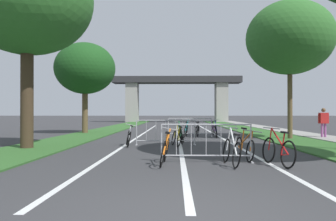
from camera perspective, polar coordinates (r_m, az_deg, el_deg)
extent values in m
plane|color=#333335|center=(4.59, 3.94, -17.53)|extent=(300.00, 300.00, 0.00)
cube|color=#2D5B26|center=(26.89, -10.04, -3.21)|extent=(2.61, 53.67, 0.05)
cube|color=#2D5B26|center=(26.97, 13.39, -3.20)|extent=(2.61, 53.67, 0.05)
cube|color=gray|center=(27.52, 17.90, -3.10)|extent=(1.80, 53.67, 0.08)
cube|color=silver|center=(19.95, 1.84, -4.26)|extent=(0.14, 31.05, 0.01)
cube|color=silver|center=(20.10, 8.38, -4.23)|extent=(0.14, 31.05, 0.01)
cube|color=silver|center=(20.06, -4.72, -4.24)|extent=(0.14, 31.05, 0.01)
cube|color=#2D2D30|center=(48.97, 1.48, 5.21)|extent=(18.58, 3.13, 0.91)
cube|color=#9E9B93|center=(49.16, -6.12, 1.35)|extent=(1.70, 2.40, 5.68)
cube|color=#9E9B93|center=(49.22, 9.08, 1.35)|extent=(1.70, 2.40, 5.68)
cylinder|color=#3D2D1E|center=(13.51, -22.93, 1.91)|extent=(0.46, 0.46, 3.77)
cylinder|color=brown|center=(22.44, -13.98, -0.28)|extent=(0.37, 0.37, 2.78)
ellipsoid|color=#194719|center=(22.63, -13.97, 6.99)|extent=(3.94, 3.94, 3.35)
cylinder|color=brown|center=(18.14, 20.09, 0.94)|extent=(0.24, 0.24, 3.53)
ellipsoid|color=#2D6628|center=(18.54, 20.07, 11.58)|extent=(4.42, 4.42, 3.76)
cylinder|color=#ADADB2|center=(9.21, -1.12, -5.54)|extent=(0.04, 0.04, 1.05)
cube|color=#ADADB2|center=(9.27, -1.12, -8.68)|extent=(0.06, 0.44, 0.03)
cylinder|color=#ADADB2|center=(9.44, 13.96, -5.40)|extent=(0.04, 0.04, 1.05)
cube|color=#ADADB2|center=(9.49, 13.96, -8.47)|extent=(0.06, 0.44, 0.03)
cylinder|color=#ADADB2|center=(9.21, 6.51, -2.39)|extent=(2.45, 0.05, 0.04)
cylinder|color=#ADADB2|center=(9.28, 6.51, -7.64)|extent=(2.45, 0.05, 0.04)
cylinder|color=#ADADB2|center=(9.19, 1.43, -4.99)|extent=(0.02, 0.02, 0.87)
cylinder|color=#ADADB2|center=(9.20, 3.97, -4.98)|extent=(0.02, 0.02, 0.87)
cylinder|color=#ADADB2|center=(9.23, 6.51, -4.96)|extent=(0.02, 0.02, 0.87)
cylinder|color=#ADADB2|center=(9.28, 9.02, -4.94)|extent=(0.02, 0.02, 0.87)
cylinder|color=#ADADB2|center=(9.35, 11.51, -4.90)|extent=(0.02, 0.02, 0.87)
cylinder|color=#ADADB2|center=(14.07, -5.39, -3.76)|extent=(0.04, 0.04, 1.05)
cube|color=#ADADB2|center=(14.11, -5.40, -5.83)|extent=(0.09, 0.44, 0.03)
cylinder|color=#ADADB2|center=(14.14, 4.57, -3.74)|extent=(0.04, 0.04, 1.05)
cube|color=#ADADB2|center=(14.18, 4.57, -5.80)|extent=(0.09, 0.44, 0.03)
cylinder|color=#ADADB2|center=(14.03, -0.40, -1.70)|extent=(2.44, 0.19, 0.04)
cylinder|color=#ADADB2|center=(14.08, -0.40, -5.16)|extent=(2.44, 0.19, 0.04)
cylinder|color=#ADADB2|center=(14.04, -3.73, -3.39)|extent=(0.02, 0.02, 0.87)
cylinder|color=#ADADB2|center=(14.04, -2.07, -3.40)|extent=(0.02, 0.02, 0.87)
cylinder|color=#ADADB2|center=(14.05, -0.40, -3.40)|extent=(0.02, 0.02, 0.87)
cylinder|color=#ADADB2|center=(14.06, 1.26, -3.39)|extent=(0.02, 0.02, 0.87)
cylinder|color=#ADADB2|center=(14.10, 2.92, -3.38)|extent=(0.02, 0.02, 0.87)
cylinder|color=#ADADB2|center=(18.86, 0.05, -2.90)|extent=(0.04, 0.04, 1.05)
cube|color=#ADADB2|center=(18.89, 0.05, -4.45)|extent=(0.07, 0.44, 0.03)
cylinder|color=#ADADB2|center=(19.04, 7.44, -2.87)|extent=(0.04, 0.04, 1.05)
cube|color=#ADADB2|center=(19.07, 7.44, -4.40)|extent=(0.07, 0.44, 0.03)
cylinder|color=#ADADB2|center=(18.90, 3.76, -1.36)|extent=(2.45, 0.11, 0.04)
cylinder|color=#ADADB2|center=(18.93, 3.76, -3.94)|extent=(2.45, 0.11, 0.04)
cylinder|color=#ADADB2|center=(18.87, 1.29, -2.63)|extent=(0.02, 0.02, 0.87)
cylinder|color=#ADADB2|center=(18.88, 2.53, -2.62)|extent=(0.02, 0.02, 0.87)
cylinder|color=#ADADB2|center=(18.91, 3.76, -2.62)|extent=(0.02, 0.02, 0.87)
cylinder|color=#ADADB2|center=(18.94, 4.99, -2.62)|extent=(0.02, 0.02, 0.87)
cylinder|color=#ADADB2|center=(18.99, 6.22, -2.61)|extent=(0.02, 0.02, 0.87)
torus|color=black|center=(8.24, -0.87, -7.45)|extent=(0.20, 0.69, 0.67)
torus|color=black|center=(9.20, -0.26, -6.71)|extent=(0.20, 0.69, 0.67)
cylinder|color=orange|center=(8.66, -0.21, -5.20)|extent=(0.21, 0.95, 0.61)
cylinder|color=orange|center=(8.48, -0.39, -5.68)|extent=(0.15, 0.12, 0.57)
cylinder|color=orange|center=(8.39, -0.79, -7.49)|extent=(0.04, 0.32, 0.08)
cylinder|color=orange|center=(9.15, 0.06, -4.95)|extent=(0.14, 0.10, 0.58)
cube|color=black|center=(8.42, -0.07, -3.81)|extent=(0.12, 0.25, 0.07)
cylinder|color=#99999E|center=(9.10, 0.38, -3.16)|extent=(0.43, 0.06, 0.11)
torus|color=black|center=(8.62, 19.82, -7.07)|extent=(0.25, 0.70, 0.69)
torus|color=black|center=(9.47, 16.80, -6.47)|extent=(0.25, 0.70, 0.69)
cylinder|color=red|center=(9.01, 18.47, -4.89)|extent=(0.18, 0.95, 0.63)
cylinder|color=red|center=(8.85, 19.02, -5.38)|extent=(0.12, 0.11, 0.58)
cylinder|color=red|center=(8.76, 19.28, -7.14)|extent=(0.10, 0.32, 0.08)
cylinder|color=red|center=(9.44, 17.02, -4.69)|extent=(0.11, 0.08, 0.60)
cube|color=black|center=(8.82, 19.29, -3.54)|extent=(0.15, 0.26, 0.06)
cylinder|color=#99999E|center=(9.41, 17.24, -2.90)|extent=(0.48, 0.13, 0.08)
torus|color=black|center=(19.01, 8.03, -3.49)|extent=(0.18, 0.65, 0.64)
torus|color=black|center=(19.98, 7.61, -3.34)|extent=(0.18, 0.65, 0.64)
cylinder|color=#662884|center=(19.45, 7.66, -2.59)|extent=(0.18, 0.96, 0.60)
cylinder|color=#662884|center=(19.27, 7.78, -2.78)|extent=(0.15, 0.12, 0.55)
cylinder|color=#662884|center=(19.17, 7.98, -3.54)|extent=(0.03, 0.32, 0.08)
cylinder|color=#662884|center=(19.94, 7.46, -2.53)|extent=(0.15, 0.10, 0.57)
cube|color=black|center=(19.22, 7.63, -1.97)|extent=(0.12, 0.24, 0.07)
cylinder|color=#99999E|center=(19.90, 7.31, -1.72)|extent=(0.47, 0.04, 0.12)
torus|color=black|center=(19.01, 8.28, -3.43)|extent=(0.21, 0.69, 0.68)
torus|color=black|center=(18.06, 8.22, -3.59)|extent=(0.21, 0.69, 0.68)
cylinder|color=#1E389E|center=(18.54, 8.15, -2.55)|extent=(0.24, 0.91, 0.65)
cylinder|color=#1E389E|center=(18.72, 8.18, -2.71)|extent=(0.11, 0.13, 0.61)
cylinder|color=#1E389E|center=(18.85, 8.28, -3.53)|extent=(0.07, 0.31, 0.08)
cylinder|color=#1E389E|center=(18.07, 8.11, -2.61)|extent=(0.11, 0.10, 0.62)
cube|color=black|center=(18.75, 8.08, -1.78)|extent=(0.14, 0.25, 0.06)
cylinder|color=#99999E|center=(18.08, 8.01, -1.63)|extent=(0.43, 0.09, 0.08)
torus|color=black|center=(12.97, 1.91, -5.02)|extent=(0.29, 0.63, 0.61)
torus|color=black|center=(14.00, 1.00, -4.68)|extent=(0.29, 0.63, 0.61)
cylinder|color=gold|center=(13.45, 1.73, -3.62)|extent=(0.11, 1.03, 0.61)
cylinder|color=gold|center=(13.25, 1.84, -3.96)|extent=(0.18, 0.09, 0.54)
cylinder|color=gold|center=(13.13, 1.73, -5.06)|extent=(0.10, 0.34, 0.07)
cylinder|color=gold|center=(13.97, 1.28, -3.50)|extent=(0.17, 0.06, 0.59)
cube|color=black|center=(13.22, 2.13, -2.81)|extent=(0.15, 0.26, 0.07)
cylinder|color=#99999E|center=(13.94, 1.56, -2.31)|extent=(0.55, 0.14, 0.15)
torus|color=black|center=(17.93, 4.75, -3.70)|extent=(0.23, 0.64, 0.63)
torus|color=black|center=(18.87, 5.17, -3.53)|extent=(0.23, 0.64, 0.63)
cylinder|color=black|center=(18.36, 5.04, -2.75)|extent=(0.28, 0.91, 0.59)
cylinder|color=black|center=(18.18, 4.95, -2.89)|extent=(0.09, 0.12, 0.58)
cylinder|color=black|center=(18.08, 4.82, -3.74)|extent=(0.09, 0.31, 0.07)
cylinder|color=black|center=(18.83, 5.24, -2.69)|extent=(0.09, 0.10, 0.56)
cube|color=black|center=(18.13, 5.02, -1.99)|extent=(0.15, 0.26, 0.06)
cylinder|color=#99999E|center=(18.79, 5.31, -1.85)|extent=(0.52, 0.13, 0.08)
torus|color=black|center=(13.13, -6.65, -4.91)|extent=(0.29, 0.65, 0.63)
torus|color=black|center=(14.10, -6.83, -4.60)|extent=(0.29, 0.65, 0.63)
cylinder|color=#B7B7BC|center=(13.58, -6.50, -3.66)|extent=(0.10, 0.95, 0.56)
cylinder|color=#B7B7BC|center=(13.39, -6.49, -3.81)|extent=(0.18, 0.09, 0.57)
cylinder|color=#B7B7BC|center=(13.29, -6.70, -4.96)|extent=(0.09, 0.31, 0.07)
cylinder|color=#B7B7BC|center=(14.06, -6.60, -3.54)|extent=(0.16, 0.07, 0.53)
cube|color=black|center=(13.35, -6.22, -2.62)|extent=(0.15, 0.26, 0.07)
cylinder|color=#99999E|center=(14.02, -6.36, -2.48)|extent=(0.44, 0.11, 0.12)
torus|color=black|center=(8.31, 11.63, -7.47)|extent=(0.19, 0.66, 0.65)
torus|color=black|center=(9.29, 9.96, -6.72)|extent=(0.19, 0.66, 0.65)
cylinder|color=silver|center=(8.75, 11.09, -5.05)|extent=(0.05, 1.00, 0.66)
cylinder|color=silver|center=(8.57, 11.32, -5.81)|extent=(0.14, 0.11, 0.53)
cylinder|color=silver|center=(8.47, 11.31, -7.50)|extent=(0.06, 0.33, 0.08)
cylinder|color=silver|center=(9.25, 10.28, -4.80)|extent=(0.14, 0.08, 0.63)
cube|color=black|center=(8.53, 11.64, -4.07)|extent=(0.13, 0.25, 0.06)
cylinder|color=#99999E|center=(9.22, 10.61, -2.87)|extent=(0.43, 0.06, 0.09)
torus|color=black|center=(14.07, 2.15, -4.49)|extent=(0.23, 0.70, 0.68)
torus|color=black|center=(15.15, 2.38, -4.20)|extent=(0.23, 0.70, 0.68)
cylinder|color=#1E7238|center=(14.57, 2.01, -3.09)|extent=(0.10, 1.06, 0.67)
cylinder|color=#1E7238|center=(14.37, 2.03, -3.47)|extent=(0.17, 0.12, 0.58)
cylinder|color=#1E7238|center=(14.25, 2.21, -4.54)|extent=(0.06, 0.35, 0.08)
cylinder|color=#1E7238|center=(15.11, 2.13, -2.99)|extent=(0.17, 0.08, 0.65)
cube|color=black|center=(14.32, 1.78, -2.34)|extent=(0.13, 0.25, 0.07)
cylinder|color=#99999E|center=(15.08, 1.87, -1.78)|extent=(0.48, 0.06, 0.12)
torus|color=black|center=(17.83, 2.89, -3.64)|extent=(0.23, 0.69, 0.68)
torus|color=black|center=(18.91, 3.22, -3.45)|extent=(0.23, 0.69, 0.68)
cylinder|color=#197A7F|center=(18.32, 3.19, -2.59)|extent=(0.26, 1.04, 0.65)
cylinder|color=#197A7F|center=(18.12, 3.09, -2.88)|extent=(0.12, 0.14, 0.56)
cylinder|color=#197A7F|center=(18.00, 2.94, -3.69)|extent=(0.07, 0.35, 0.08)
cylinder|color=#197A7F|center=(18.87, 3.34, -2.52)|extent=(0.13, 0.11, 0.62)
cube|color=black|center=(18.07, 3.20, -2.01)|extent=(0.14, 0.25, 0.06)
cylinder|color=#99999E|center=(18.83, 3.47, -1.59)|extent=(0.49, 0.09, 0.10)
torus|color=black|center=(10.47, 11.92, -6.11)|extent=(0.20, 0.63, 0.61)
torus|color=black|center=(9.44, 13.85, -6.73)|extent=(0.20, 0.63, 0.61)
cylinder|color=orange|center=(9.96, 13.01, -4.83)|extent=(0.24, 1.05, 0.58)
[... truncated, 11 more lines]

